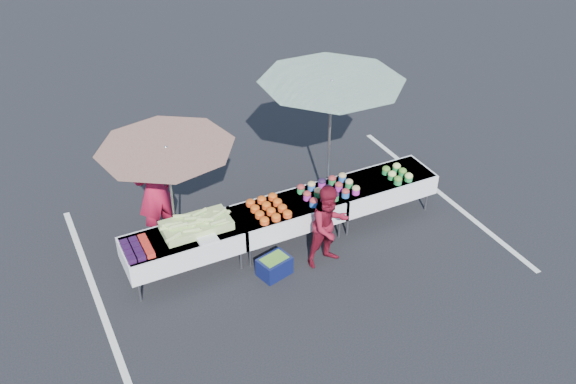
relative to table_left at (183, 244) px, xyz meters
name	(u,v)px	position (x,y,z in m)	size (l,w,h in m)	color
ground	(288,241)	(1.80, 0.00, -0.58)	(80.00, 80.00, 0.00)	black
stripe_left	(98,300)	(-1.40, 0.00, -0.58)	(0.10, 5.00, 0.00)	silver
stripe_right	(441,193)	(5.00, 0.00, -0.58)	(0.10, 5.00, 0.00)	silver
table_left	(183,244)	(0.00, 0.00, 0.00)	(1.86, 0.81, 0.75)	white
table_center	(288,213)	(1.80, 0.00, 0.00)	(1.86, 0.81, 0.75)	white
table_right	(380,186)	(3.60, 0.00, 0.00)	(1.86, 0.81, 0.75)	white
berry_punnets	(137,249)	(-0.71, -0.06, 0.21)	(0.40, 0.54, 0.08)	black
corn_pile	(196,225)	(0.25, 0.05, 0.26)	(1.16, 0.57, 0.26)	#8AAD59
plastic_bags	(208,239)	(0.30, -0.30, 0.19)	(0.30, 0.25, 0.05)	white
carrot_bowls	(269,208)	(1.45, -0.01, 0.22)	(0.55, 0.69, 0.11)	#E24A19
potato_cups	(328,189)	(2.55, 0.00, 0.25)	(0.94, 0.58, 0.16)	blue
bean_baskets	(397,173)	(3.86, -0.10, 0.24)	(0.36, 0.50, 0.15)	#21873E
vendor	(155,191)	(-0.08, 1.10, 0.35)	(0.68, 0.45, 1.87)	#B41436
customer	(329,226)	(2.14, -0.75, 0.13)	(0.69, 0.54, 1.42)	maroon
umbrella_left	(167,157)	(0.02, 0.40, 1.33)	(2.40, 2.40, 2.11)	black
umbrella_right	(331,92)	(2.90, 0.63, 1.67)	(3.14, 3.14, 2.48)	black
storage_bin	(274,266)	(1.23, -0.65, -0.42)	(0.56, 0.47, 0.32)	#0D1341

